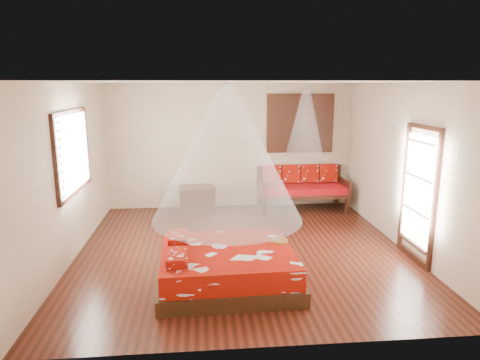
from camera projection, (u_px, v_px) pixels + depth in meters
name	position (u px, v px, depth m)	size (l,w,h in m)	color
room	(242.00, 170.00, 6.97)	(5.54, 5.54, 2.84)	black
bed	(227.00, 266.00, 6.06)	(1.98, 1.81, 0.63)	black
daybed	(302.00, 186.00, 9.62)	(1.96, 0.87, 0.98)	black
storage_chest	(197.00, 199.00, 9.52)	(0.84, 0.65, 0.54)	black
shutter_panel	(300.00, 123.00, 9.64)	(1.52, 0.06, 1.32)	black
window_left	(73.00, 152.00, 6.85)	(0.10, 1.74, 1.34)	black
glazed_door	(418.00, 195.00, 6.70)	(0.08, 1.02, 2.16)	black
wine_tray	(279.00, 238.00, 6.28)	(0.26, 0.26, 0.21)	brown
mosquito_net_main	(227.00, 154.00, 5.71)	(2.06, 2.06, 1.80)	white
mosquito_net_daybed	(305.00, 121.00, 9.16)	(0.82, 0.82, 1.50)	white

